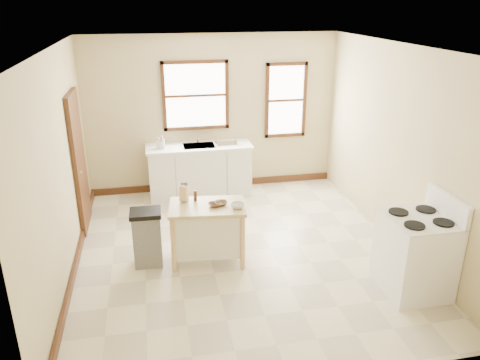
# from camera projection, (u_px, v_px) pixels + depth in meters

# --- Properties ---
(floor) EXTENTS (5.00, 5.00, 0.00)m
(floor) POSITION_uv_depth(u_px,v_px,m) (240.00, 251.00, 6.63)
(floor) COLOR #BDB196
(floor) RESTS_ON ground
(ceiling) EXTENTS (5.00, 5.00, 0.00)m
(ceiling) POSITION_uv_depth(u_px,v_px,m) (240.00, 47.00, 5.61)
(ceiling) COLOR white
(ceiling) RESTS_ON ground
(wall_back) EXTENTS (4.50, 0.04, 2.80)m
(wall_back) POSITION_uv_depth(u_px,v_px,m) (213.00, 114.00, 8.40)
(wall_back) COLOR tan
(wall_back) RESTS_ON ground
(wall_left) EXTENTS (0.04, 5.00, 2.80)m
(wall_left) POSITION_uv_depth(u_px,v_px,m) (59.00, 169.00, 5.71)
(wall_left) COLOR tan
(wall_left) RESTS_ON ground
(wall_right) EXTENTS (0.04, 5.00, 2.80)m
(wall_right) POSITION_uv_depth(u_px,v_px,m) (398.00, 148.00, 6.52)
(wall_right) COLOR tan
(wall_right) RESTS_ON ground
(window_main) EXTENTS (1.17, 0.06, 1.22)m
(window_main) POSITION_uv_depth(u_px,v_px,m) (196.00, 96.00, 8.20)
(window_main) COLOR #371F0F
(window_main) RESTS_ON wall_back
(window_side) EXTENTS (0.77, 0.06, 1.37)m
(window_side) POSITION_uv_depth(u_px,v_px,m) (286.00, 100.00, 8.55)
(window_side) COLOR #371F0F
(window_side) RESTS_ON wall_back
(door_left) EXTENTS (0.06, 0.90, 2.10)m
(door_left) POSITION_uv_depth(u_px,v_px,m) (79.00, 162.00, 7.03)
(door_left) COLOR #371F0F
(door_left) RESTS_ON ground
(baseboard_back) EXTENTS (4.50, 0.04, 0.12)m
(baseboard_back) POSITION_uv_depth(u_px,v_px,m) (215.00, 184.00, 8.86)
(baseboard_back) COLOR #371F0F
(baseboard_back) RESTS_ON ground
(baseboard_left) EXTENTS (0.04, 5.00, 0.12)m
(baseboard_left) POSITION_uv_depth(u_px,v_px,m) (76.00, 264.00, 6.20)
(baseboard_left) COLOR #371F0F
(baseboard_left) RESTS_ON ground
(sink_counter) EXTENTS (1.86, 0.62, 0.92)m
(sink_counter) POSITION_uv_depth(u_px,v_px,m) (200.00, 170.00, 8.41)
(sink_counter) COLOR silver
(sink_counter) RESTS_ON ground
(faucet) EXTENTS (0.03, 0.03, 0.22)m
(faucet) POSITION_uv_depth(u_px,v_px,m) (198.00, 137.00, 8.37)
(faucet) COLOR silver
(faucet) RESTS_ON sink_counter
(soap_bottle_a) EXTENTS (0.10, 0.10, 0.22)m
(soap_bottle_a) POSITION_uv_depth(u_px,v_px,m) (163.00, 142.00, 8.05)
(soap_bottle_a) COLOR #B2B2B2
(soap_bottle_a) RESTS_ON sink_counter
(soap_bottle_b) EXTENTS (0.10, 0.10, 0.19)m
(soap_bottle_b) POSITION_uv_depth(u_px,v_px,m) (159.00, 143.00, 8.04)
(soap_bottle_b) COLOR #B2B2B2
(soap_bottle_b) RESTS_ON sink_counter
(dish_rack) EXTENTS (0.38, 0.28, 0.09)m
(dish_rack) POSITION_uv_depth(u_px,v_px,m) (226.00, 142.00, 8.30)
(dish_rack) COLOR silver
(dish_rack) RESTS_ON sink_counter
(kitchen_island) EXTENTS (1.07, 0.75, 0.81)m
(kitchen_island) POSITION_uv_depth(u_px,v_px,m) (208.00, 233.00, 6.28)
(kitchen_island) COLOR tan
(kitchen_island) RESTS_ON ground
(knife_block) EXTENTS (0.13, 0.13, 0.20)m
(knife_block) POSITION_uv_depth(u_px,v_px,m) (184.00, 194.00, 6.22)
(knife_block) COLOR tan
(knife_block) RESTS_ON kitchen_island
(pepper_grinder) EXTENTS (0.05, 0.05, 0.15)m
(pepper_grinder) POSITION_uv_depth(u_px,v_px,m) (195.00, 196.00, 6.24)
(pepper_grinder) COLOR #462713
(pepper_grinder) RESTS_ON kitchen_island
(bowl_a) EXTENTS (0.17, 0.17, 0.04)m
(bowl_a) POSITION_uv_depth(u_px,v_px,m) (215.00, 205.00, 6.10)
(bowl_a) COLOR brown
(bowl_a) RESTS_ON kitchen_island
(bowl_b) EXTENTS (0.17, 0.17, 0.04)m
(bowl_b) POSITION_uv_depth(u_px,v_px,m) (221.00, 203.00, 6.14)
(bowl_b) COLOR brown
(bowl_b) RESTS_ON kitchen_island
(bowl_c) EXTENTS (0.24, 0.24, 0.06)m
(bowl_c) POSITION_uv_depth(u_px,v_px,m) (238.00, 206.00, 6.05)
(bowl_c) COLOR silver
(bowl_c) RESTS_ON kitchen_island
(trash_bin) EXTENTS (0.41, 0.35, 0.78)m
(trash_bin) POSITION_uv_depth(u_px,v_px,m) (147.00, 238.00, 6.18)
(trash_bin) COLOR #5D5D5B
(trash_bin) RESTS_ON ground
(gas_stove) EXTENTS (0.78, 0.79, 1.24)m
(gas_stove) POSITION_uv_depth(u_px,v_px,m) (416.00, 244.00, 5.56)
(gas_stove) COLOR white
(gas_stove) RESTS_ON ground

